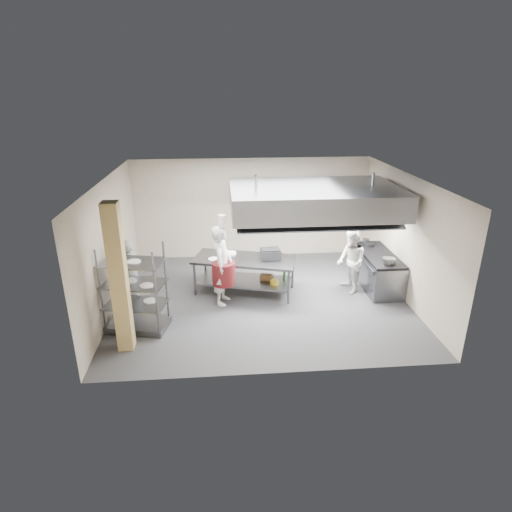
{
  "coord_description": "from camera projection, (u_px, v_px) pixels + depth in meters",
  "views": [
    {
      "loc": [
        -0.95,
        -9.45,
        4.85
      ],
      "look_at": [
        -0.11,
        0.2,
        1.06
      ],
      "focal_mm": 30.0,
      "sensor_mm": 36.0,
      "label": 1
    }
  ],
  "objects": [
    {
      "name": "griddle",
      "position": [
        270.0,
        254.0,
        10.62
      ],
      "size": [
        0.5,
        0.4,
        0.24
      ],
      "primitive_type": "cube",
      "rotation": [
        0.0,
        0.0,
        0.06
      ],
      "color": "slate",
      "rests_on": "island_worktop"
    },
    {
      "name": "plate_stack",
      "position": [
        136.0,
        303.0,
        9.1
      ],
      "size": [
        0.28,
        0.28,
        0.05
      ],
      "primitive_type": "cylinder",
      "color": "white",
      "rests_on": "pass_rack"
    },
    {
      "name": "island_worktop",
      "position": [
        244.0,
        259.0,
        10.68
      ],
      "size": [
        2.71,
        1.7,
        0.06
      ],
      "primitive_type": "cube",
      "rotation": [
        0.0,
        0.0,
        -0.28
      ],
      "color": "slate",
      "rests_on": "island"
    },
    {
      "name": "exhaust_hood",
      "position": [
        314.0,
        199.0,
        10.21
      ],
      "size": [
        4.0,
        2.5,
        0.6
      ],
      "primitive_type": "cube",
      "color": "slate",
      "rests_on": "ceiling"
    },
    {
      "name": "stockpot",
      "position": [
        391.0,
        261.0,
        10.31
      ],
      "size": [
        0.22,
        0.22,
        0.15
      ],
      "primitive_type": "cylinder",
      "color": "gray",
      "rests_on": "range_top"
    },
    {
      "name": "hood_strip_b",
      "position": [
        350.0,
        211.0,
        10.4
      ],
      "size": [
        1.6,
        0.12,
        0.04
      ],
      "primitive_type": "cube",
      "color": "white",
      "rests_on": "exhaust_hood"
    },
    {
      "name": "pass_rack",
      "position": [
        134.0,
        288.0,
        8.97
      ],
      "size": [
        1.4,
        0.99,
        1.91
      ],
      "primitive_type": null,
      "rotation": [
        0.0,
        0.0,
        -0.21
      ],
      "color": "slate",
      "rests_on": "floor"
    },
    {
      "name": "chef_head",
      "position": [
        222.0,
        265.0,
        10.08
      ],
      "size": [
        0.63,
        0.8,
        1.94
      ],
      "primitive_type": "imported",
      "rotation": [
        0.0,
        0.0,
        1.32
      ],
      "color": "white",
      "rests_on": "floor"
    },
    {
      "name": "range_top",
      "position": [
        378.0,
        255.0,
        11.01
      ],
      "size": [
        0.78,
        1.96,
        0.06
      ],
      "primitive_type": "cube",
      "color": "black",
      "rests_on": "cooking_range"
    },
    {
      "name": "wicker_basket",
      "position": [
        267.0,
        277.0,
        10.87
      ],
      "size": [
        0.36,
        0.29,
        0.13
      ],
      "primitive_type": "cube",
      "rotation": [
        0.0,
        0.0,
        -0.3
      ],
      "color": "brown",
      "rests_on": "island_undershelf"
    },
    {
      "name": "ceiling",
      "position": [
        262.0,
        178.0,
        9.52
      ],
      "size": [
        7.0,
        7.0,
        0.0
      ],
      "primitive_type": "plane",
      "rotation": [
        3.14,
        0.0,
        0.0
      ],
      "color": "silver",
      "rests_on": "wall_back"
    },
    {
      "name": "wall_back",
      "position": [
        252.0,
        209.0,
        12.85
      ],
      "size": [
        7.0,
        0.0,
        7.0
      ],
      "primitive_type": "plane",
      "rotation": [
        1.57,
        0.0,
        0.0
      ],
      "color": "tan",
      "rests_on": "ground"
    },
    {
      "name": "floor",
      "position": [
        261.0,
        298.0,
        10.61
      ],
      "size": [
        7.0,
        7.0,
        0.0
      ],
      "primitive_type": "plane",
      "color": "#2B2B2D",
      "rests_on": "ground"
    },
    {
      "name": "hood_strip_a",
      "position": [
        277.0,
        213.0,
        10.26
      ],
      "size": [
        1.6,
        0.12,
        0.04
      ],
      "primitive_type": "cube",
      "color": "white",
      "rests_on": "exhaust_hood"
    },
    {
      "name": "wall_right",
      "position": [
        405.0,
        237.0,
        10.35
      ],
      "size": [
        0.0,
        6.0,
        6.0
      ],
      "primitive_type": "plane",
      "rotation": [
        1.57,
        0.0,
        -1.57
      ],
      "color": "tan",
      "rests_on": "ground"
    },
    {
      "name": "column",
      "position": [
        119.0,
        279.0,
        8.07
      ],
      "size": [
        0.3,
        0.3,
        3.0
      ],
      "primitive_type": "cube",
      "color": "tan",
      "rests_on": "floor"
    },
    {
      "name": "wall_left",
      "position": [
        110.0,
        246.0,
        9.79
      ],
      "size": [
        0.0,
        6.0,
        6.0
      ],
      "primitive_type": "plane",
      "rotation": [
        1.57,
        0.0,
        1.57
      ],
      "color": "tan",
      "rests_on": "ground"
    },
    {
      "name": "chef_plating",
      "position": [
        130.0,
        278.0,
        9.56
      ],
      "size": [
        0.77,
        1.15,
        1.82
      ],
      "primitive_type": "imported",
      "rotation": [
        0.0,
        0.0,
        -1.91
      ],
      "color": "white",
      "rests_on": "floor"
    },
    {
      "name": "wall_shelf",
      "position": [
        312.0,
        209.0,
        12.85
      ],
      "size": [
        1.5,
        0.28,
        0.04
      ],
      "primitive_type": "cube",
      "color": "slate",
      "rests_on": "wall_back"
    },
    {
      "name": "cooking_range",
      "position": [
        377.0,
        271.0,
        11.17
      ],
      "size": [
        0.8,
        2.0,
        0.84
      ],
      "primitive_type": "cube",
      "color": "slate",
      "rests_on": "floor"
    },
    {
      "name": "chef_line",
      "position": [
        351.0,
        262.0,
        10.72
      ],
      "size": [
        0.7,
        0.86,
        1.63
      ],
      "primitive_type": "imported",
      "rotation": [
        0.0,
        0.0,
        -1.45
      ],
      "color": "silver",
      "rests_on": "floor"
    },
    {
      "name": "island",
      "position": [
        245.0,
        275.0,
        10.83
      ],
      "size": [
        2.71,
        1.7,
        0.91
      ],
      "primitive_type": null,
      "rotation": [
        0.0,
        0.0,
        -0.28
      ],
      "color": "slate",
      "rests_on": "floor"
    },
    {
      "name": "island_undershelf",
      "position": [
        245.0,
        281.0,
        10.89
      ],
      "size": [
        2.49,
        1.54,
        0.04
      ],
      "primitive_type": "cube",
      "rotation": [
        0.0,
        0.0,
        -0.28
      ],
      "color": "slate",
      "rests_on": "island"
    }
  ]
}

